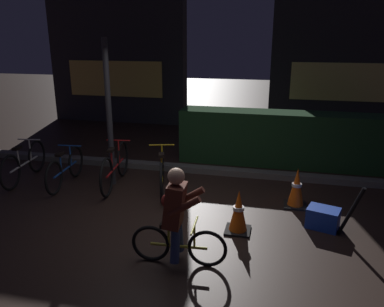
{
  "coord_description": "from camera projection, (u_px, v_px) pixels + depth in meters",
  "views": [
    {
      "loc": [
        1.52,
        -5.0,
        2.68
      ],
      "look_at": [
        0.2,
        0.6,
        0.9
      ],
      "focal_mm": 35.51,
      "sensor_mm": 36.0,
      "label": 1
    }
  ],
  "objects": [
    {
      "name": "ground_plane",
      "position": [
        170.0,
        220.0,
        5.78
      ],
      "size": [
        40.0,
        40.0,
        0.0
      ],
      "primitive_type": "plane",
      "color": "black"
    },
    {
      "name": "sidewalk_curb",
      "position": [
        200.0,
        169.0,
        7.81
      ],
      "size": [
        12.0,
        0.24,
        0.12
      ],
      "primitive_type": "cube",
      "color": "#56544F",
      "rests_on": "ground"
    },
    {
      "name": "hedge_row",
      "position": [
        292.0,
        139.0,
        8.1
      ],
      "size": [
        4.8,
        0.7,
        1.15
      ],
      "primitive_type": "cube",
      "color": "#19381C",
      "rests_on": "ground"
    },
    {
      "name": "storefront_left",
      "position": [
        117.0,
        46.0,
        11.9
      ],
      "size": [
        4.42,
        0.54,
        4.81
      ],
      "color": "#262328",
      "rests_on": "ground"
    },
    {
      "name": "storefront_right",
      "position": [
        343.0,
        50.0,
        11.09
      ],
      "size": [
        4.11,
        0.54,
        4.63
      ],
      "color": "#262328",
      "rests_on": "ground"
    },
    {
      "name": "street_post",
      "position": [
        109.0,
        115.0,
        6.82
      ],
      "size": [
        0.1,
        0.1,
        2.67
      ],
      "primitive_type": "cylinder",
      "color": "#2D2D33",
      "rests_on": "ground"
    },
    {
      "name": "parked_bike_leftmost",
      "position": [
        24.0,
        163.0,
        7.31
      ],
      "size": [
        0.46,
        1.63,
        0.75
      ],
      "rotation": [
        0.0,
        0.0,
        1.7
      ],
      "color": "black",
      "rests_on": "ground"
    },
    {
      "name": "parked_bike_left_mid",
      "position": [
        65.0,
        168.0,
        7.07
      ],
      "size": [
        0.46,
        1.53,
        0.71
      ],
      "rotation": [
        0.0,
        0.0,
        1.67
      ],
      "color": "black",
      "rests_on": "ground"
    },
    {
      "name": "parked_bike_center_left",
      "position": [
        115.0,
        167.0,
        7.04
      ],
      "size": [
        0.46,
        1.74,
        0.81
      ],
      "rotation": [
        0.0,
        0.0,
        1.71
      ],
      "color": "black",
      "rests_on": "ground"
    },
    {
      "name": "parked_bike_center_right",
      "position": [
        162.0,
        172.0,
        6.81
      ],
      "size": [
        0.57,
        1.65,
        0.79
      ],
      "rotation": [
        0.0,
        0.0,
        1.86
      ],
      "color": "black",
      "rests_on": "ground"
    },
    {
      "name": "traffic_cone_near",
      "position": [
        238.0,
        212.0,
        5.37
      ],
      "size": [
        0.36,
        0.36,
        0.63
      ],
      "color": "black",
      "rests_on": "ground"
    },
    {
      "name": "traffic_cone_far",
      "position": [
        297.0,
        188.0,
        6.17
      ],
      "size": [
        0.36,
        0.36,
        0.66
      ],
      "color": "black",
      "rests_on": "ground"
    },
    {
      "name": "blue_crate",
      "position": [
        323.0,
        218.0,
        5.53
      ],
      "size": [
        0.51,
        0.43,
        0.3
      ],
      "primitive_type": "cube",
      "rotation": [
        0.0,
        0.0,
        -0.3
      ],
      "color": "#193DB7",
      "rests_on": "ground"
    },
    {
      "name": "cyclist",
      "position": [
        177.0,
        216.0,
        4.53
      ],
      "size": [
        1.19,
        0.5,
        1.25
      ],
      "rotation": [
        0.0,
        0.0,
        0.06
      ],
      "color": "black",
      "rests_on": "ground"
    },
    {
      "name": "closed_umbrella",
      "position": [
        351.0,
        212.0,
        5.15
      ],
      "size": [
        0.28,
        0.29,
        0.81
      ],
      "primitive_type": "cylinder",
      "rotation": [
        0.0,
        0.36,
        5.47
      ],
      "color": "black",
      "rests_on": "ground"
    }
  ]
}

